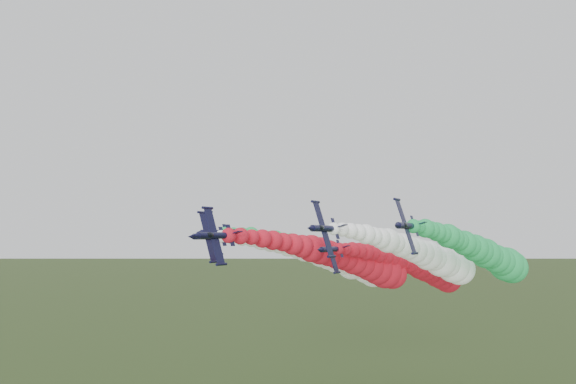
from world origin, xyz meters
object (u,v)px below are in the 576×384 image
jet_outer_right (489,256)px  jet_inner_left (340,261)px  jet_inner_right (432,258)px  jet_lead (356,263)px  jet_trail (423,269)px  jet_outer_left (332,256)px

jet_outer_right → jet_inner_left: bearing=-164.0°
jet_inner_right → jet_inner_left: bearing=-174.8°
jet_lead → jet_trail: bearing=77.8°
jet_outer_left → jet_trail: size_ratio=1.00×
jet_inner_left → jet_inner_right: bearing=5.2°
jet_lead → jet_outer_right: (22.23, 17.32, 1.21)m
jet_inner_left → jet_trail: (13.26, 17.35, -2.27)m
jet_lead → jet_inner_right: jet_inner_right is taller
jet_lead → jet_outer_left: bearing=126.3°
jet_lead → jet_inner_left: bearing=130.8°
jet_lead → jet_outer_left: (-15.59, 21.27, 0.37)m
jet_lead → jet_trail: (5.67, 26.13, -2.52)m
jet_trail → jet_inner_right: bearing=-66.8°
jet_inner_right → jet_outer_right: 11.99m
jet_lead → jet_outer_right: size_ratio=0.99×
jet_lead → jet_inner_left: 11.60m
jet_inner_right → jet_outer_right: bearing=34.2°
jet_outer_left → jet_inner_right: bearing=-20.9°
jet_outer_right → jet_trail: jet_outer_right is taller
jet_outer_left → jet_outer_right: (37.83, -3.95, 0.84)m
jet_inner_right → jet_outer_left: (-27.92, 10.68, -0.42)m
jet_trail → jet_inner_left: bearing=-127.4°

